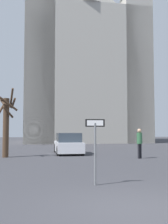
% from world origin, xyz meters
% --- Properties ---
extents(ground_plane, '(120.00, 120.00, 0.00)m').
position_xyz_m(ground_plane, '(0.00, 0.00, 0.00)').
color(ground_plane, '#38383D').
extents(cathedral, '(17.25, 14.17, 33.65)m').
position_xyz_m(cathedral, '(2.40, 32.80, 10.64)').
color(cathedral, '#ADA89E').
rests_on(cathedral, ground).
extents(one_way_arrow_sign, '(0.60, 0.07, 2.02)m').
position_xyz_m(one_way_arrow_sign, '(-0.51, 2.65, 1.28)').
color(one_way_arrow_sign, slate).
rests_on(one_way_arrow_sign, ground).
extents(bare_tree, '(1.60, 1.44, 4.30)m').
position_xyz_m(bare_tree, '(-4.74, 11.73, 2.12)').
color(bare_tree, '#473323').
rests_on(bare_tree, ground).
extents(parked_car_near_white, '(2.00, 4.25, 1.48)m').
position_xyz_m(parked_car_near_white, '(-0.75, 13.92, 0.69)').
color(parked_car_near_white, silver).
rests_on(parked_car_near_white, ground).
extents(pedestrian_walking, '(0.32, 0.32, 1.76)m').
position_xyz_m(pedestrian_walking, '(3.28, 10.18, 1.07)').
color(pedestrian_walking, black).
rests_on(pedestrian_walking, ground).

